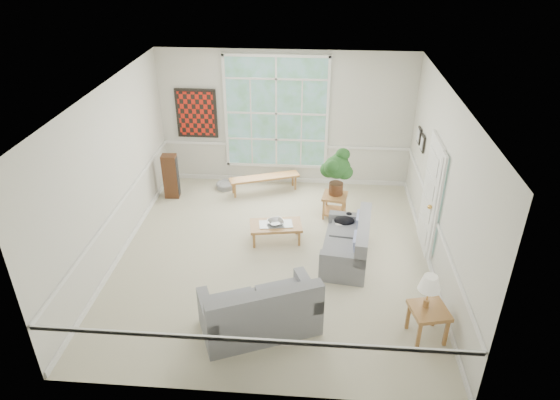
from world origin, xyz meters
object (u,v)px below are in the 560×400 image
object	(u,v)px
loveseat_right	(346,240)
loveseat_front	(259,304)
side_table	(427,323)
end_table	(334,205)
coffee_table	(276,232)

from	to	relation	value
loveseat_right	loveseat_front	bearing A→B (deg)	-118.48
loveseat_right	side_table	distance (m)	2.12
loveseat_front	loveseat_right	bearing A→B (deg)	31.73
end_table	loveseat_right	bearing A→B (deg)	-83.50
loveseat_right	loveseat_front	world-z (taller)	loveseat_front
side_table	end_table	bearing A→B (deg)	110.78
loveseat_right	coffee_table	distance (m)	1.39
coffee_table	side_table	size ratio (longest dim) A/B	1.86
end_table	side_table	size ratio (longest dim) A/B	0.93
loveseat_right	side_table	size ratio (longest dim) A/B	2.86
loveseat_right	coffee_table	bearing A→B (deg)	165.76
loveseat_front	end_table	world-z (taller)	loveseat_front
loveseat_front	end_table	size ratio (longest dim) A/B	3.48
loveseat_front	coffee_table	bearing A→B (deg)	66.48
loveseat_right	side_table	world-z (taller)	loveseat_right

